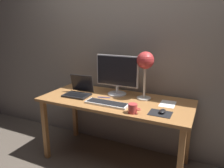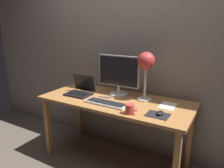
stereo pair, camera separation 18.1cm
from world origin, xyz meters
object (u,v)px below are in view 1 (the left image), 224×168
at_px(laptop, 79,89).
at_px(pen, 104,97).
at_px(monitor, 117,74).
at_px(coffee_mug, 133,108).
at_px(keyboard_main, 107,103).
at_px(mouse, 162,111).
at_px(desk_lamp, 145,63).

distance_m(laptop, pen, 0.31).
xyz_separation_m(monitor, coffee_mug, (0.35, -0.42, -0.20)).
bearing_deg(pen, keyboard_main, -54.32).
bearing_deg(coffee_mug, keyboard_main, 163.29).
height_order(laptop, mouse, laptop).
relative_size(laptop, pen, 2.04).
height_order(laptop, desk_lamp, desk_lamp).
bearing_deg(pen, laptop, -175.43).
bearing_deg(pen, monitor, 63.40).
height_order(keyboard_main, coffee_mug, coffee_mug).
xyz_separation_m(mouse, coffee_mug, (-0.24, -0.11, 0.02)).
relative_size(laptop, coffee_mug, 2.42).
distance_m(monitor, desk_lamp, 0.35).
relative_size(desk_lamp, coffee_mug, 4.28).
relative_size(desk_lamp, pen, 3.61).
bearing_deg(laptop, keyboard_main, -18.78).
distance_m(mouse, coffee_mug, 0.27).
bearing_deg(laptop, desk_lamp, 13.91).
relative_size(monitor, mouse, 5.10).
bearing_deg(pen, desk_lamp, 20.48).
relative_size(monitor, laptop, 1.71).
xyz_separation_m(keyboard_main, mouse, (0.55, 0.01, 0.01)).
distance_m(laptop, mouse, 0.98).
distance_m(keyboard_main, pen, 0.21).
distance_m(monitor, coffee_mug, 0.58).
height_order(coffee_mug, pen, coffee_mug).
xyz_separation_m(keyboard_main, laptop, (-0.42, 0.14, 0.05)).
bearing_deg(pen, coffee_mug, -31.31).
relative_size(monitor, coffee_mug, 4.14).
relative_size(keyboard_main, coffee_mug, 3.73).
height_order(keyboard_main, pen, keyboard_main).
xyz_separation_m(desk_lamp, mouse, (0.27, -0.30, -0.37)).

